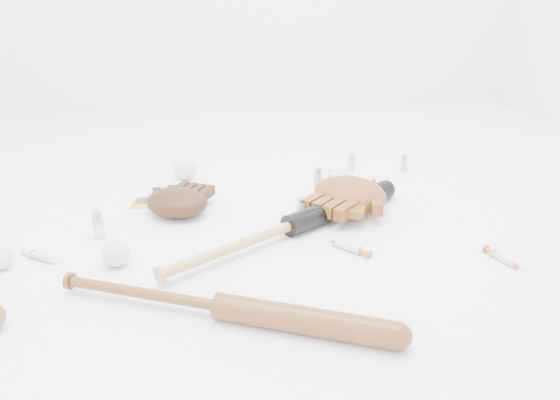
{
  "coord_description": "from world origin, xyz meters",
  "views": [
    {
      "loc": [
        -0.15,
        -1.46,
        0.7
      ],
      "look_at": [
        0.04,
        0.05,
        0.06
      ],
      "focal_mm": 35.0,
      "sensor_mm": 36.0,
      "label": 1
    }
  ],
  "objects": [
    {
      "name": "baseball_mid",
      "position": [
        -0.41,
        -0.19,
        0.04
      ],
      "size": [
        0.07,
        0.07,
        0.07
      ],
      "primitive_type": "sphere",
      "color": "silver",
      "rests_on": "ground"
    },
    {
      "name": "pedestal",
      "position": [
        0.25,
        0.18,
        0.02
      ],
      "size": [
        0.09,
        0.09,
        0.04
      ],
      "primitive_type": "cube",
      "rotation": [
        0.0,
        0.0,
        0.32
      ],
      "color": "white",
      "rests_on": "ground"
    },
    {
      "name": "bat_wood",
      "position": [
        -0.15,
        -0.45,
        0.03
      ],
      "size": [
        0.76,
        0.37,
        0.06
      ],
      "primitive_type": null,
      "rotation": [
        0.0,
        0.0,
        -0.41
      ],
      "color": "brown",
      "rests_on": "ground"
    },
    {
      "name": "bat_dark",
      "position": [
        0.06,
        -0.07,
        0.03
      ],
      "size": [
        0.78,
        0.55,
        0.07
      ],
      "primitive_type": null,
      "rotation": [
        0.0,
        0.0,
        0.59
      ],
      "color": "black",
      "rests_on": "ground"
    },
    {
      "name": "vial_0",
      "position": [
        0.56,
        0.41,
        0.03
      ],
      "size": [
        0.03,
        0.03,
        0.07
      ],
      "primitive_type": "cylinder",
      "color": "#AAB3BB",
      "rests_on": "ground"
    },
    {
      "name": "glove_dark",
      "position": [
        -0.27,
        0.12,
        0.04
      ],
      "size": [
        0.32,
        0.32,
        0.08
      ],
      "primitive_type": null,
      "rotation": [
        0.0,
        0.0,
        -0.51
      ],
      "color": "#311C0D",
      "rests_on": "ground"
    },
    {
      "name": "trading_card",
      "position": [
        -0.39,
        0.22,
        0.0
      ],
      "size": [
        0.07,
        0.09,
        0.0
      ],
      "primitive_type": "cube",
      "rotation": [
        0.0,
        0.0,
        -0.07
      ],
      "color": "gold",
      "rests_on": "ground"
    },
    {
      "name": "syringe_2",
      "position": [
        0.27,
        0.23,
        0.01
      ],
      "size": [
        0.09,
        0.15,
        0.02
      ],
      "primitive_type": null,
      "rotation": [
        0.0,
        0.0,
        1.15
      ],
      "color": "#ADBCC6",
      "rests_on": "ground"
    },
    {
      "name": "vial_5",
      "position": [
        0.37,
        0.45,
        0.03
      ],
      "size": [
        0.02,
        0.02,
        0.06
      ],
      "primitive_type": "cylinder",
      "color": "#AAB3BB",
      "rests_on": "ground"
    },
    {
      "name": "vial_3",
      "position": [
        0.24,
        0.21,
        0.04
      ],
      "size": [
        0.04,
        0.04,
        0.09
      ],
      "primitive_type": "cylinder",
      "color": "#AAB3BB",
      "rests_on": "ground"
    },
    {
      "name": "syringe_4",
      "position": [
        0.35,
        0.29,
        0.01
      ],
      "size": [
        0.16,
        0.05,
        0.02
      ],
      "primitive_type": null,
      "rotation": [
        0.0,
        0.0,
        3.3
      ],
      "color": "#ADBCC6",
      "rests_on": "ground"
    },
    {
      "name": "syringe_1",
      "position": [
        0.2,
        -0.18,
        0.01
      ],
      "size": [
        0.14,
        0.14,
        0.02
      ],
      "primitive_type": null,
      "rotation": [
        0.0,
        0.0,
        2.33
      ],
      "color": "#ADBCC6",
      "rests_on": "ground"
    },
    {
      "name": "syringe_3",
      "position": [
        0.59,
        -0.3,
        0.01
      ],
      "size": [
        0.07,
        0.15,
        0.02
      ],
      "primitive_type": null,
      "rotation": [
        0.0,
        0.0,
        -1.26
      ],
      "color": "#ADBCC6",
      "rests_on": "ground"
    },
    {
      "name": "baseball_upper",
      "position": [
        -0.25,
        0.43,
        0.04
      ],
      "size": [
        0.08,
        0.08,
        0.08
      ],
      "primitive_type": "sphere",
      "color": "silver",
      "rests_on": "ground"
    },
    {
      "name": "syringe_0",
      "position": [
        -0.61,
        -0.14,
        0.01
      ],
      "size": [
        0.15,
        0.11,
        0.02
      ],
      "primitive_type": null,
      "rotation": [
        0.0,
        0.0,
        -0.59
      ],
      "color": "#ADBCC6",
      "rests_on": "ground"
    },
    {
      "name": "glove_tan",
      "position": [
        0.27,
        0.1,
        0.05
      ],
      "size": [
        0.4,
        0.4,
        0.1
      ],
      "primitive_type": null,
      "rotation": [
        0.0,
        0.0,
        2.37
      ],
      "color": "brown",
      "rests_on": "ground"
    },
    {
      "name": "vial_2",
      "position": [
        0.1,
        0.03,
        0.04
      ],
      "size": [
        0.03,
        0.03,
        0.07
      ],
      "primitive_type": "cylinder",
      "color": "#AAB3BB",
      "rests_on": "ground"
    },
    {
      "name": "vial_4",
      "position": [
        -0.48,
        -0.02,
        0.04
      ],
      "size": [
        0.03,
        0.03,
        0.08
      ],
      "primitive_type": "cylinder",
      "color": "#AAB3BB",
      "rests_on": "ground"
    },
    {
      "name": "baseball_on_pedestal",
      "position": [
        0.25,
        0.18,
        0.07
      ],
      "size": [
        0.07,
        0.07,
        0.07
      ],
      "primitive_type": "sphere",
      "color": "silver",
      "rests_on": "pedestal"
    },
    {
      "name": "vial_1",
      "position": [
        0.2,
        0.28,
        0.04
      ],
      "size": [
        0.03,
        0.03,
        0.07
      ],
      "primitive_type": "cylinder",
      "color": "#AAB3BB",
      "rests_on": "ground"
    }
  ]
}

